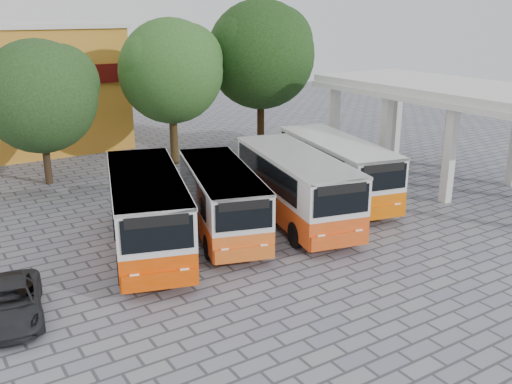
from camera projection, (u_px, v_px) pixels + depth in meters
ground at (349, 248)px, 22.93m from camera, size 90.00×90.00×0.00m
terminal_shelter at (455, 94)px, 30.00m from camera, size 6.80×15.80×5.40m
bus_far_left at (147, 207)px, 22.16m from camera, size 5.04×9.16×3.11m
bus_centre_left at (221, 196)px, 23.99m from camera, size 4.56×8.33×2.83m
bus_centre_right at (296, 183)px, 25.29m from camera, size 4.42×9.02×3.10m
bus_far_right at (336, 166)px, 28.22m from camera, size 4.23×8.83×3.04m
tree_left at (40, 93)px, 29.91m from camera, size 6.27×5.97×7.76m
tree_middle at (172, 68)px, 33.82m from camera, size 6.51×6.20×8.74m
tree_right at (262, 51)px, 37.35m from camera, size 7.45×7.10×9.86m
parked_car at (11, 303)px, 17.49m from camera, size 2.56×4.29×1.12m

